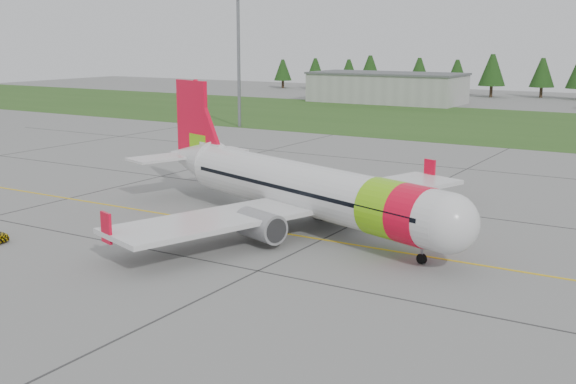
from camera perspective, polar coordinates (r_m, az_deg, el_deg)
The scene contains 8 objects.
ground at distance 49.29m, azimuth -12.15°, elevation -4.22°, with size 320.00×320.00×0.00m, color gray.
aircraft at distance 52.27m, azimuth 1.14°, elevation 0.26°, with size 32.05×30.40×10.06m.
service_van at distance 118.90m, azimuth -7.56°, elevation 6.55°, with size 1.66×1.56×4.75m, color silver.
grass_strip at distance 121.46m, azimuth 15.46°, elevation 5.22°, with size 320.00×50.00×0.03m, color #30561E.
taxi_guideline at distance 55.13m, azimuth -6.45°, elevation -2.27°, with size 120.00×0.25×0.02m, color gold.
hangar_west at distance 157.60m, azimuth 7.79°, elevation 8.11°, with size 32.00×14.00×6.00m, color #A8A8A3.
floodlight_mast at distance 112.73m, azimuth -3.91°, elevation 10.22°, with size 0.50×0.50×20.00m, color slate.
treeline at distance 175.45m, azimuth 20.69°, elevation 8.50°, with size 160.00×8.00×10.00m, color #1C3F14, non-canonical shape.
Camera 1 is at (32.85, -34.14, 13.60)m, focal length 45.00 mm.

